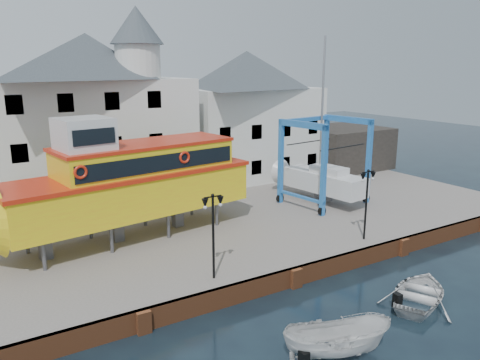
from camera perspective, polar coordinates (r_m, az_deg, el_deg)
ground at (r=24.44m, az=6.71°, el=-12.82°), size 140.00×140.00×0.00m
hardstanding at (r=32.92m, az=-5.13°, el=-4.73°), size 44.00×22.00×1.00m
quay_wall at (r=24.30m, az=6.59°, el=-11.67°), size 44.00×0.47×1.00m
building_white_main at (r=36.74m, az=-17.48°, el=7.55°), size 14.00×8.30×14.00m
building_white_right at (r=42.84m, az=0.80°, el=7.96°), size 12.00×8.00×11.20m
shed_dark at (r=47.88m, az=12.30°, el=3.90°), size 8.00×7.00×4.00m
lamp_post_left at (r=21.75m, az=-3.32°, el=-4.26°), size 1.12×0.32×4.20m
lamp_post_right at (r=27.69m, az=15.26°, el=-0.80°), size 1.12×0.32×4.20m
tour_boat at (r=27.31m, az=-14.98°, el=-0.46°), size 17.03×6.31×7.24m
travel_lift at (r=35.42m, az=9.32°, el=0.67°), size 6.13×8.12×11.95m
motorboat_a at (r=19.62m, az=11.62°, el=-20.26°), size 4.56×3.11×1.65m
motorboat_b at (r=24.64m, az=21.04°, el=-13.48°), size 5.62×5.02×0.96m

